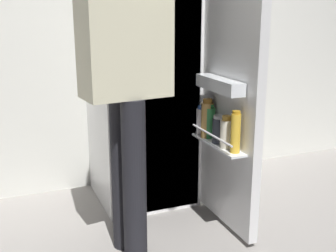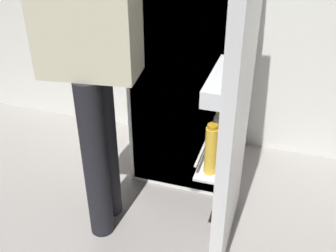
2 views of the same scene
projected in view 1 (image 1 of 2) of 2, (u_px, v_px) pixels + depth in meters
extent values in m
plane|color=gray|center=(173.00, 231.00, 2.51)|extent=(5.97, 5.97, 0.00)
cube|color=silver|center=(123.00, 7.00, 2.98)|extent=(4.40, 0.10, 2.55)
cube|color=white|center=(140.00, 73.00, 2.78)|extent=(0.61, 0.61, 1.71)
cube|color=white|center=(157.00, 80.00, 2.51)|extent=(0.57, 0.01, 1.67)
cube|color=white|center=(154.00, 74.00, 2.54)|extent=(0.53, 0.09, 0.01)
cube|color=white|center=(231.00, 86.00, 2.36)|extent=(0.05, 0.58, 1.64)
cube|color=white|center=(217.00, 144.00, 2.42)|extent=(0.10, 0.48, 0.01)
cylinder|color=silver|center=(211.00, 135.00, 2.39)|extent=(0.01, 0.46, 0.01)
cube|color=white|center=(219.00, 85.00, 2.33)|extent=(0.09, 0.41, 0.07)
cylinder|color=tan|center=(207.00, 120.00, 2.51)|extent=(0.07, 0.07, 0.21)
cylinder|color=#996623|center=(208.00, 101.00, 2.48)|extent=(0.05, 0.05, 0.03)
cylinder|color=#333842|center=(218.00, 131.00, 2.42)|extent=(0.07, 0.07, 0.14)
cylinder|color=silver|center=(219.00, 117.00, 2.39)|extent=(0.06, 0.06, 0.02)
cylinder|color=#EDE5CC|center=(226.00, 134.00, 2.32)|extent=(0.07, 0.07, 0.16)
cylinder|color=#B78933|center=(227.00, 118.00, 2.30)|extent=(0.05, 0.05, 0.03)
cylinder|color=gold|center=(235.00, 133.00, 2.24)|extent=(0.05, 0.05, 0.21)
cylinder|color=#BC8419|center=(236.00, 112.00, 2.21)|extent=(0.04, 0.04, 0.02)
cylinder|color=green|center=(209.00, 123.00, 2.51)|extent=(0.07, 0.07, 0.18)
cylinder|color=#195B28|center=(210.00, 106.00, 2.48)|extent=(0.05, 0.05, 0.02)
cylinder|color=white|center=(201.00, 122.00, 2.58)|extent=(0.06, 0.06, 0.16)
cylinder|color=#335BB2|center=(201.00, 107.00, 2.55)|extent=(0.04, 0.04, 0.02)
cylinder|color=red|center=(137.00, 66.00, 2.49)|extent=(0.08, 0.08, 0.09)
cylinder|color=black|center=(122.00, 173.00, 2.25)|extent=(0.12, 0.12, 0.85)
cylinder|color=black|center=(134.00, 183.00, 2.12)|extent=(0.12, 0.12, 0.85)
cube|color=beige|center=(124.00, 33.00, 2.00)|extent=(0.44, 0.27, 0.60)
cylinder|color=beige|center=(108.00, 36.00, 2.18)|extent=(0.08, 0.08, 0.57)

